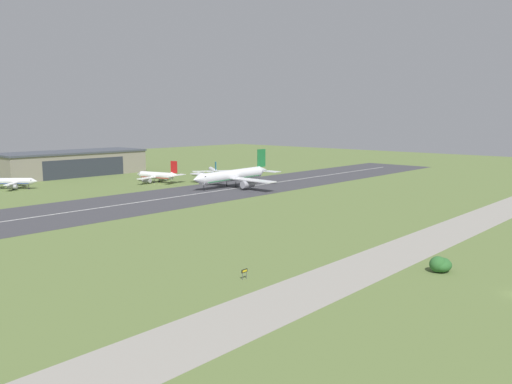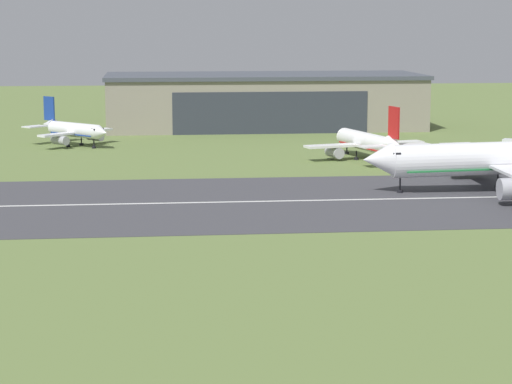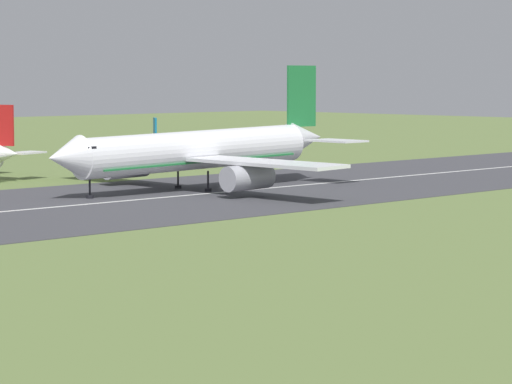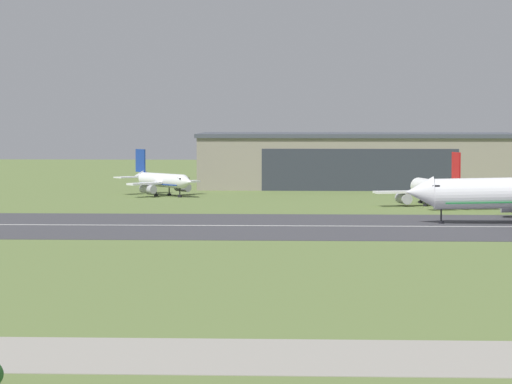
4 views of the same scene
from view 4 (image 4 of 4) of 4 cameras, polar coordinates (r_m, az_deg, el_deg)
The scene contains 6 objects.
ground_plane at distance 123.44m, azimuth -9.10°, elevation -4.28°, with size 649.67×649.67×0.00m, color olive.
runway_strip at distance 185.14m, azimuth -5.18°, elevation -1.58°, with size 409.67×42.31×0.06m, color #3D3D42.
runway_centreline at distance 185.13m, azimuth -5.18°, elevation -1.56°, with size 368.70×0.70×0.01m, color silver.
hangar_building at distance 280.53m, azimuth 4.80°, elevation 1.50°, with size 73.06×28.03×12.51m.
airplane_parked_centre at distance 251.03m, azimuth -4.43°, elevation 0.54°, with size 18.30×18.35×9.53m.
airplane_parked_far_east at distance 225.06m, azimuth 8.45°, elevation 0.12°, with size 22.90×24.94×10.25m.
Camera 4 is at (24.74, -56.77, 17.08)m, focal length 85.00 mm.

